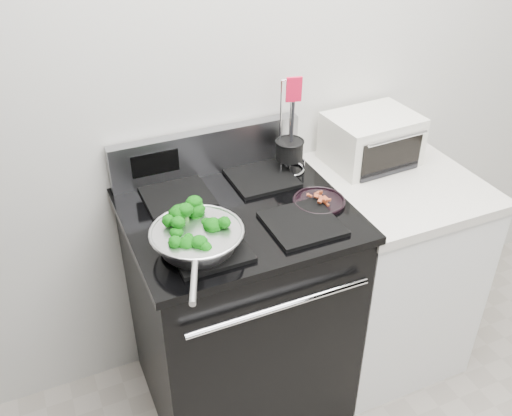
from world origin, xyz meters
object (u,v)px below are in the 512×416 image
gas_range (239,307)px  toaster_oven (371,139)px  bacon_plate (319,199)px  skillet (197,238)px  utensil_holder (289,155)px

gas_range → toaster_oven: size_ratio=3.07×
bacon_plate → toaster_oven: bearing=32.5°
skillet → utensil_holder: utensil_holder is taller
gas_range → toaster_oven: (0.66, 0.16, 0.53)m
gas_range → bacon_plate: size_ratio=5.91×
gas_range → utensil_holder: size_ratio=2.89×
bacon_plate → utensil_holder: 0.26m
bacon_plate → skillet: bearing=-169.7°
skillet → utensil_holder: (0.50, 0.35, 0.02)m
utensil_holder → toaster_oven: 0.37m
skillet → utensil_holder: size_ratio=1.18×
toaster_oven → gas_range: bearing=-169.2°
utensil_holder → toaster_oven: bearing=10.3°
gas_range → bacon_plate: bearing=-14.1°
gas_range → bacon_plate: gas_range is taller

